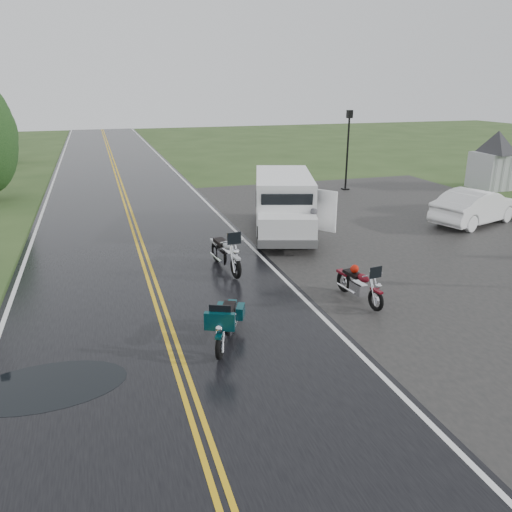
{
  "coord_description": "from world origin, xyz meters",
  "views": [
    {
      "loc": [
        -1.24,
        -10.64,
        5.56
      ],
      "look_at": [
        2.8,
        2.0,
        1.0
      ],
      "focal_mm": 35.0,
      "sensor_mm": 36.0,
      "label": 1
    }
  ],
  "objects_px": {
    "van_white": "(261,217)",
    "person_at_van": "(312,229)",
    "motorcycle_teal": "(220,336)",
    "motorcycle_silver": "(236,258)",
    "lamp_post_far_right": "(347,151)",
    "motorcycle_red": "(376,292)",
    "visitor_center": "(497,145)",
    "sedan_white": "(476,207)"
  },
  "relations": [
    {
      "from": "motorcycle_red",
      "to": "sedan_white",
      "type": "distance_m",
      "value": 10.63
    },
    {
      "from": "motorcycle_silver",
      "to": "visitor_center",
      "type": "bearing_deg",
      "value": 21.6
    },
    {
      "from": "motorcycle_silver",
      "to": "lamp_post_far_right",
      "type": "distance_m",
      "value": 14.79
    },
    {
      "from": "visitor_center",
      "to": "person_at_van",
      "type": "xyz_separation_m",
      "value": [
        -14.2,
        -7.13,
        -1.66
      ]
    },
    {
      "from": "visitor_center",
      "to": "motorcycle_silver",
      "type": "relative_size",
      "value": 6.81
    },
    {
      "from": "motorcycle_red",
      "to": "visitor_center",
      "type": "bearing_deg",
      "value": 33.03
    },
    {
      "from": "sedan_white",
      "to": "lamp_post_far_right",
      "type": "distance_m",
      "value": 8.46
    },
    {
      "from": "motorcycle_red",
      "to": "motorcycle_silver",
      "type": "relative_size",
      "value": 0.83
    },
    {
      "from": "motorcycle_teal",
      "to": "motorcycle_silver",
      "type": "relative_size",
      "value": 0.86
    },
    {
      "from": "visitor_center",
      "to": "van_white",
      "type": "xyz_separation_m",
      "value": [
        -15.9,
        -6.5,
        -1.24
      ]
    },
    {
      "from": "person_at_van",
      "to": "sedan_white",
      "type": "bearing_deg",
      "value": 161.75
    },
    {
      "from": "person_at_van",
      "to": "sedan_white",
      "type": "relative_size",
      "value": 0.33
    },
    {
      "from": "visitor_center",
      "to": "motorcycle_red",
      "type": "bearing_deg",
      "value": -139.87
    },
    {
      "from": "person_at_van",
      "to": "motorcycle_silver",
      "type": "bearing_deg",
      "value": 5.47
    },
    {
      "from": "visitor_center",
      "to": "van_white",
      "type": "relative_size",
      "value": 2.7
    },
    {
      "from": "motorcycle_silver",
      "to": "van_white",
      "type": "xyz_separation_m",
      "value": [
        1.67,
        2.69,
        0.47
      ]
    },
    {
      "from": "motorcycle_teal",
      "to": "sedan_white",
      "type": "xyz_separation_m",
      "value": [
        12.86,
        7.49,
        0.13
      ]
    },
    {
      "from": "motorcycle_silver",
      "to": "sedan_white",
      "type": "relative_size",
      "value": 0.53
    },
    {
      "from": "motorcycle_red",
      "to": "van_white",
      "type": "distance_m",
      "value": 6.09
    },
    {
      "from": "motorcycle_silver",
      "to": "sedan_white",
      "type": "height_order",
      "value": "sedan_white"
    },
    {
      "from": "motorcycle_red",
      "to": "motorcycle_teal",
      "type": "xyz_separation_m",
      "value": [
        -4.37,
        -1.09,
        0.02
      ]
    },
    {
      "from": "van_white",
      "to": "visitor_center",
      "type": "bearing_deg",
      "value": 40.1
    },
    {
      "from": "lamp_post_far_right",
      "to": "van_white",
      "type": "bearing_deg",
      "value": -132.3
    },
    {
      "from": "visitor_center",
      "to": "van_white",
      "type": "distance_m",
      "value": 17.22
    },
    {
      "from": "motorcycle_red",
      "to": "motorcycle_silver",
      "type": "xyz_separation_m",
      "value": [
        -2.8,
        3.26,
        0.12
      ]
    },
    {
      "from": "motorcycle_silver",
      "to": "van_white",
      "type": "relative_size",
      "value": 0.4
    },
    {
      "from": "sedan_white",
      "to": "van_white",
      "type": "bearing_deg",
      "value": 74.81
    },
    {
      "from": "motorcycle_teal",
      "to": "person_at_van",
      "type": "xyz_separation_m",
      "value": [
        4.93,
        6.41,
        0.14
      ]
    },
    {
      "from": "van_white",
      "to": "person_at_van",
      "type": "height_order",
      "value": "van_white"
    },
    {
      "from": "van_white",
      "to": "person_at_van",
      "type": "bearing_deg",
      "value": -2.69
    },
    {
      "from": "person_at_van",
      "to": "motorcycle_red",
      "type": "bearing_deg",
      "value": 58.02
    },
    {
      "from": "motorcycle_red",
      "to": "motorcycle_teal",
      "type": "distance_m",
      "value": 4.5
    },
    {
      "from": "person_at_van",
      "to": "van_white",
      "type": "bearing_deg",
      "value": -46.52
    },
    {
      "from": "person_at_van",
      "to": "lamp_post_far_right",
      "type": "bearing_deg",
      "value": -149.52
    },
    {
      "from": "motorcycle_silver",
      "to": "lamp_post_far_right",
      "type": "bearing_deg",
      "value": 43.94
    },
    {
      "from": "visitor_center",
      "to": "motorcycle_silver",
      "type": "xyz_separation_m",
      "value": [
        -17.57,
        -9.19,
        -1.71
      ]
    },
    {
      "from": "sedan_white",
      "to": "lamp_post_far_right",
      "type": "bearing_deg",
      "value": -5.16
    },
    {
      "from": "motorcycle_teal",
      "to": "motorcycle_silver",
      "type": "distance_m",
      "value": 4.63
    },
    {
      "from": "motorcycle_red",
      "to": "van_white",
      "type": "bearing_deg",
      "value": 93.66
    },
    {
      "from": "visitor_center",
      "to": "lamp_post_far_right",
      "type": "distance_m",
      "value": 8.36
    },
    {
      "from": "motorcycle_red",
      "to": "person_at_van",
      "type": "bearing_deg",
      "value": 76.88
    },
    {
      "from": "motorcycle_red",
      "to": "person_at_van",
      "type": "height_order",
      "value": "person_at_van"
    }
  ]
}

